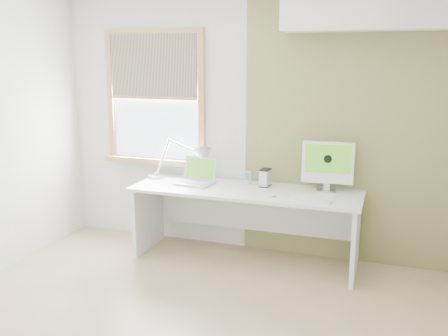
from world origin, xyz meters
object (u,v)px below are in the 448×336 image
at_px(laptop, 197,177).
at_px(imac, 328,164).
at_px(desk, 247,207).
at_px(external_drive, 265,178).
at_px(desk_lamp, 194,159).

xyz_separation_m(laptop, imac, (1.27, 0.12, 0.20)).
height_order(laptop, imac, imac).
distance_m(desk, imac, 0.88).
relative_size(laptop, imac, 0.81).
xyz_separation_m(laptop, external_drive, (0.68, 0.09, 0.02)).
bearing_deg(external_drive, desk_lamp, 178.07).
height_order(desk, laptop, laptop).
relative_size(laptop, external_drive, 2.25).
bearing_deg(desk_lamp, desk, -12.04).
height_order(desk, external_drive, external_drive).
bearing_deg(external_drive, laptop, -172.12).
height_order(desk_lamp, imac, imac).
xyz_separation_m(desk_lamp, external_drive, (0.76, -0.03, -0.13)).
bearing_deg(imac, laptop, -174.68).
bearing_deg(desk, external_drive, 34.08).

